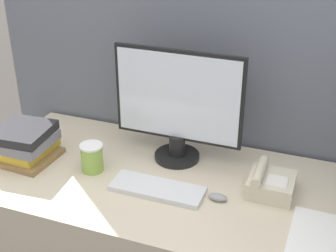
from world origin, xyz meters
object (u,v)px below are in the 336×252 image
(book_stack, at_px, (26,143))
(keyboard, at_px, (157,189))
(coffee_cup, at_px, (92,158))
(desk_telephone, at_px, (270,184))
(mouse, at_px, (218,197))
(monitor, at_px, (178,108))

(book_stack, bearing_deg, keyboard, -3.15)
(keyboard, bearing_deg, book_stack, 176.85)
(coffee_cup, distance_m, desk_telephone, 0.72)
(mouse, distance_m, book_stack, 0.85)
(mouse, bearing_deg, book_stack, 179.43)
(mouse, bearing_deg, monitor, 136.21)
(monitor, relative_size, coffee_cup, 4.59)
(monitor, height_order, mouse, monitor)
(coffee_cup, height_order, desk_telephone, coffee_cup)
(monitor, relative_size, book_stack, 2.14)
(keyboard, distance_m, book_stack, 0.62)
(mouse, relative_size, coffee_cup, 0.60)
(coffee_cup, relative_size, desk_telephone, 0.66)
(monitor, bearing_deg, coffee_cup, -143.70)
(monitor, xyz_separation_m, mouse, (0.24, -0.23, -0.23))
(mouse, distance_m, coffee_cup, 0.54)
(mouse, bearing_deg, coffee_cup, 177.89)
(desk_telephone, bearing_deg, monitor, 164.21)
(monitor, xyz_separation_m, book_stack, (-0.60, -0.23, -0.17))
(keyboard, xyz_separation_m, book_stack, (-0.61, 0.03, 0.06))
(monitor, bearing_deg, mouse, -43.79)
(book_stack, bearing_deg, mouse, -0.57)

